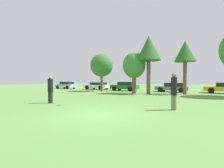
{
  "coord_description": "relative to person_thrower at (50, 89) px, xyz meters",
  "views": [
    {
      "loc": [
        4.05,
        -6.4,
        1.57
      ],
      "look_at": [
        -1.01,
        3.17,
        1.32
      ],
      "focal_mm": 26.29,
      "sensor_mm": 36.0,
      "label": 1
    }
  ],
  "objects": [
    {
      "name": "tree_2",
      "position": [
        3.9,
        10.69,
        4.2
      ],
      "size": [
        2.83,
        2.83,
        6.67
      ],
      "color": "brown",
      "rests_on": "ground"
    },
    {
      "name": "parked_car_white",
      "position": [
        -6.31,
        15.59,
        -0.29
      ],
      "size": [
        4.5,
        2.24,
        1.21
      ],
      "rotation": [
        0.0,
        0.0,
        3.1
      ],
      "color": "silver",
      "rests_on": "ground"
    },
    {
      "name": "tree_3",
      "position": [
        7.63,
        12.07,
        3.75
      ],
      "size": [
        2.32,
        2.32,
        5.99
      ],
      "color": "brown",
      "rests_on": "ground"
    },
    {
      "name": "parked_car_silver",
      "position": [
        -12.92,
        15.06,
        -0.28
      ],
      "size": [
        4.04,
        1.98,
        1.3
      ],
      "rotation": [
        0.0,
        0.0,
        3.1
      ],
      "color": "#B2B2B7",
      "rests_on": "ground"
    },
    {
      "name": "person_thrower",
      "position": [
        0.0,
        0.0,
        0.0
      ],
      "size": [
        0.36,
        0.36,
        1.88
      ],
      "rotation": [
        0.0,
        0.0,
        0.15
      ],
      "color": "#191E33",
      "rests_on": "ground"
    },
    {
      "name": "ground_plane",
      "position": [
        4.94,
        -1.54,
        -0.95
      ],
      "size": [
        120.0,
        120.0,
        0.0
      ],
      "primitive_type": "plane",
      "color": "#5B8E42"
    },
    {
      "name": "person_catcher",
      "position": [
        7.84,
        1.2,
        0.05
      ],
      "size": [
        0.32,
        0.32,
        1.95
      ],
      "rotation": [
        0.0,
        0.0,
        -2.99
      ],
      "color": "#726651",
      "rests_on": "ground"
    },
    {
      "name": "tree_0",
      "position": [
        -3.35,
        12.19,
        2.74
      ],
      "size": [
        3.25,
        3.25,
        5.34
      ],
      "color": "brown",
      "rests_on": "ground"
    },
    {
      "name": "tree_1",
      "position": [
        2.15,
        10.63,
        2.37
      ],
      "size": [
        2.69,
        2.69,
        4.93
      ],
      "color": "brown",
      "rests_on": "ground"
    },
    {
      "name": "frisbee",
      "position": [
        2.27,
        0.22,
        0.59
      ],
      "size": [
        0.3,
        0.29,
        0.09
      ],
      "color": "#F21E72"
    },
    {
      "name": "parked_car_green",
      "position": [
        -0.8,
        14.72,
        -0.25
      ],
      "size": [
        4.21,
        2.03,
        1.33
      ],
      "rotation": [
        0.0,
        0.0,
        3.1
      ],
      "color": "#196633",
      "rests_on": "ground"
    },
    {
      "name": "parked_car_grey",
      "position": [
        5.88,
        15.37,
        -0.29
      ],
      "size": [
        4.28,
        2.13,
        1.24
      ],
      "rotation": [
        0.0,
        0.0,
        3.1
      ],
      "color": "slate",
      "rests_on": "ground"
    }
  ]
}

